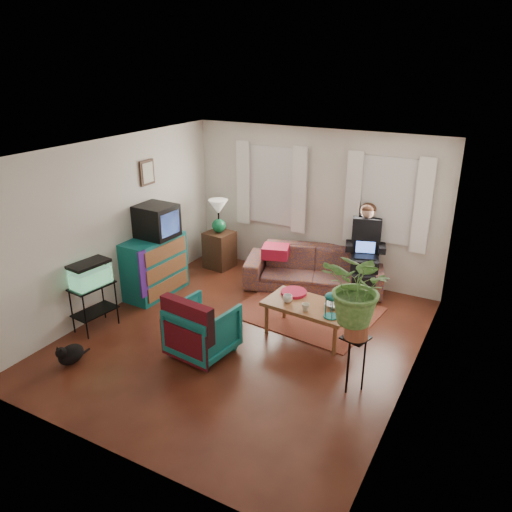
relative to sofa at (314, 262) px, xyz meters
The scene contains 31 objects.
floor 2.11m from the sofa, 96.07° to the right, with size 4.50×5.00×0.01m, color #4F2B14.
ceiling 2.98m from the sofa, 96.07° to the right, with size 4.50×5.00×0.01m, color white.
wall_back 0.99m from the sofa, 115.84° to the left, with size 4.50×0.01×2.60m, color silver.
wall_front 4.63m from the sofa, 92.74° to the right, with size 4.50×0.01×2.60m, color silver.
wall_left 3.32m from the sofa, 140.29° to the right, with size 0.01×5.00×2.60m, color silver.
wall_right 3.01m from the sofa, 45.25° to the right, with size 0.01×5.00×2.60m, color silver.
window_left 1.56m from the sofa, 157.10° to the left, with size 1.08×0.04×1.38m, color white.
window_right 1.57m from the sofa, 22.62° to the left, with size 1.08×0.04×1.38m, color white.
curtains_left 1.54m from the sofa, 161.03° to the left, with size 1.36×0.06×1.50m, color white.
curtains_right 1.55m from the sofa, 18.73° to the left, with size 1.36×0.06×1.50m, color white.
picture_frame 3.10m from the sofa, 153.75° to the right, with size 0.04×0.32×0.40m, color #3D2616.
area_rug 1.04m from the sofa, 73.30° to the right, with size 2.00×1.60×0.01m, color brown.
sofa is the anchor object (origin of this frame).
seated_person 0.85m from the sofa, 17.59° to the left, with size 0.57×0.70×1.36m, color black, non-canonical shape.
side_table 1.87m from the sofa, behind, with size 0.47×0.47×0.68m, color #3E2C17.
table_lamp 1.94m from the sofa, behind, with size 0.35×0.35×0.62m, color white, non-canonical shape.
dresser 2.66m from the sofa, 146.04° to the right, with size 0.54×1.08×0.97m, color #104F63.
crt_tv 2.70m from the sofa, 147.69° to the right, with size 0.60×0.54×0.52m, color black.
aquarium_stand 3.58m from the sofa, 128.26° to the right, with size 0.34×0.61×0.68m, color black.
aquarium 3.61m from the sofa, 128.26° to the right, with size 0.31×0.56×0.36m, color #7FD899.
black_cat 4.08m from the sofa, 116.84° to the right, with size 0.24×0.37×0.32m, color black.
armchair 2.65m from the sofa, 100.61° to the right, with size 0.75×0.71×0.77m, color #136572.
serape_throw 2.95m from the sofa, 100.23° to the right, with size 0.78×0.18×0.64m, color #9E0A0A.
coffee_table 1.66m from the sofa, 70.30° to the right, with size 1.20×0.66×0.50m, color olive.
cup_a 1.66m from the sofa, 80.53° to the right, with size 0.14×0.14×0.11m, color white.
cup_b 1.85m from the sofa, 71.29° to the right, with size 0.11×0.11×0.10m, color beige.
bowl 1.72m from the sofa, 58.73° to the right, with size 0.24×0.24×0.06m, color white.
snack_tray 1.38m from the sofa, 79.93° to the right, with size 0.37×0.37×0.04m, color #B21414.
birdcage 2.00m from the sofa, 61.33° to the right, with size 0.20×0.20×0.35m, color #115B6B, non-canonical shape.
plant_stand 2.83m from the sofa, 58.26° to the right, with size 0.30×0.30×0.70m, color black.
potted_plant 2.93m from the sofa, 58.26° to the right, with size 0.80×0.69×0.89m, color #599947.
Camera 1 is at (3.06, -5.23, 3.67)m, focal length 35.00 mm.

